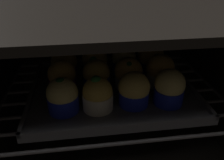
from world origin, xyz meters
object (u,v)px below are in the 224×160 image
(muffin_row0_col2, at_px, (134,90))
(muffin_row2_col0, at_px, (64,65))
(muffin_row0_col1, at_px, (98,95))
(muffin_row0_col0, at_px, (63,96))
(muffin_row1_col0, at_px, (62,78))
(muffin_row0_col3, at_px, (169,88))
(muffin_row2_col1, at_px, (95,62))
(muffin_row1_col1, at_px, (96,76))
(muffin_row1_col2, at_px, (128,74))
(muffin_row2_col3, at_px, (150,58))
(muffin_row2_col2, at_px, (124,61))
(baking_tray, at_px, (112,89))
(muffin_row1_col3, at_px, (160,71))

(muffin_row0_col2, xyz_separation_m, muffin_row2_col0, (-0.16, 0.15, 0.00))
(muffin_row0_col1, bearing_deg, muffin_row0_col0, 178.54)
(muffin_row0_col2, height_order, muffin_row1_col0, muffin_row1_col0)
(muffin_row0_col3, bearing_deg, muffin_row2_col1, 133.83)
(muffin_row0_col2, distance_m, muffin_row1_col1, 0.11)
(muffin_row1_col0, xyz_separation_m, muffin_row1_col1, (0.08, 0.00, -0.00))
(muffin_row1_col1, height_order, muffin_row1_col2, muffin_row1_col1)
(muffin_row1_col0, height_order, muffin_row1_col1, muffin_row1_col0)
(muffin_row2_col0, height_order, muffin_row2_col3, muffin_row2_col3)
(muffin_row0_col0, distance_m, muffin_row0_col3, 0.23)
(muffin_row1_col0, bearing_deg, muffin_row2_col2, 25.61)
(baking_tray, distance_m, muffin_row1_col1, 0.06)
(muffin_row1_col1, relative_size, muffin_row2_col0, 1.01)
(baking_tray, relative_size, muffin_row0_col2, 5.07)
(muffin_row1_col2, relative_size, muffin_row2_col1, 0.95)
(muffin_row1_col2, height_order, muffin_row2_col3, muffin_row2_col3)
(muffin_row1_col1, bearing_deg, muffin_row1_col3, -0.63)
(muffin_row0_col0, xyz_separation_m, muffin_row0_col2, (0.16, 0.00, -0.00))
(muffin_row1_col2, distance_m, muffin_row1_col3, 0.08)
(muffin_row0_col1, xyz_separation_m, muffin_row2_col1, (0.01, 0.16, 0.00))
(muffin_row1_col0, distance_m, muffin_row2_col3, 0.26)
(baking_tray, xyz_separation_m, muffin_row2_col3, (0.12, 0.08, 0.04))
(muffin_row0_col3, distance_m, muffin_row2_col1, 0.22)
(muffin_row0_col0, relative_size, muffin_row2_col1, 0.96)
(muffin_row0_col2, relative_size, muffin_row2_col3, 0.94)
(muffin_row0_col3, distance_m, muffin_row1_col3, 0.08)
(muffin_row0_col0, height_order, muffin_row1_col2, muffin_row0_col0)
(muffin_row0_col0, bearing_deg, muffin_row1_col2, 27.42)
(muffin_row2_col3, bearing_deg, muffin_row0_col2, -117.73)
(muffin_row0_col1, distance_m, muffin_row2_col2, 0.18)
(baking_tray, distance_m, muffin_row2_col2, 0.10)
(muffin_row1_col0, relative_size, muffin_row1_col1, 1.02)
(muffin_row0_col2, bearing_deg, muffin_row1_col1, 133.88)
(muffin_row2_col1, relative_size, muffin_row2_col2, 1.02)
(muffin_row0_col1, distance_m, muffin_row1_col2, 0.12)
(muffin_row2_col1, distance_m, muffin_row2_col2, 0.08)
(muffin_row1_col0, distance_m, muffin_row2_col0, 0.08)
(muffin_row2_col1, relative_size, muffin_row2_col3, 0.98)
(muffin_row1_col3, height_order, muffin_row2_col3, muffin_row2_col3)
(muffin_row1_col3, bearing_deg, muffin_row2_col0, 162.71)
(muffin_row0_col3, xyz_separation_m, muffin_row1_col2, (-0.08, 0.08, -0.00))
(muffin_row0_col1, height_order, muffin_row1_col3, muffin_row1_col3)
(baking_tray, xyz_separation_m, muffin_row1_col1, (-0.04, 0.00, 0.04))
(muffin_row1_col3, distance_m, muffin_row2_col3, 0.08)
(muffin_row0_col0, bearing_deg, muffin_row0_col2, 1.20)
(muffin_row1_col1, relative_size, muffin_row2_col2, 1.00)
(muffin_row1_col3, bearing_deg, muffin_row0_col2, -137.22)
(muffin_row0_col0, height_order, muffin_row2_col1, muffin_row2_col1)
(muffin_row0_col2, relative_size, muffin_row2_col2, 0.97)
(muffin_row1_col1, bearing_deg, muffin_row1_col0, -176.82)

